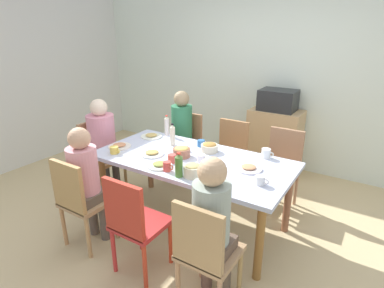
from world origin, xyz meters
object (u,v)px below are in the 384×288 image
object	(u,v)px
chair_5	(205,250)
plate_0	(160,165)
bottle_2	(172,135)
bowl_1	(193,170)
dining_table	(192,165)
person_6	(102,138)
bowl_2	(209,147)
plate_2	(151,136)
microwave	(278,100)
plate_3	(120,146)
cup_4	(167,166)
person_0	(181,130)
chair_0	(185,143)
chair_3	(282,164)
cup_1	(201,143)
cup_0	(266,153)
chair_1	(134,221)
plate_4	(152,153)
side_cabinet	(274,141)
bowl_0	(182,152)
person_4	(86,177)
cup_2	(172,159)
bottle_0	(167,126)
chair_6	(99,153)
chair_2	(229,153)
cup_3	(201,159)
plate_1	(249,168)
cup_6	(260,180)
chair_4	(80,199)
person_5	(212,221)

from	to	relation	value
chair_5	plate_0	bearing A→B (deg)	146.15
bottle_2	bowl_1	bearing A→B (deg)	-41.64
chair_5	dining_table	bearing A→B (deg)	127.08
person_6	bowl_2	world-z (taller)	person_6
plate_2	microwave	distance (m)	1.80
plate_3	cup_4	size ratio (longest dim) A/B	2.29
person_0	chair_0	bearing A→B (deg)	90.00
dining_table	chair_3	world-z (taller)	chair_3
cup_1	cup_0	bearing A→B (deg)	5.80
chair_1	plate_0	xyz separation A→B (m)	(-0.15, 0.54, 0.25)
plate_4	side_cabinet	distance (m)	2.02
chair_1	bowl_0	size ratio (longest dim) A/B	5.16
plate_3	bowl_2	distance (m)	0.98
bowl_2	person_4	bearing A→B (deg)	-124.90
plate_2	cup_2	distance (m)	0.80
plate_4	bottle_0	world-z (taller)	bottle_0
plate_2	bottle_0	world-z (taller)	bottle_0
chair_6	chair_1	bearing A→B (deg)	-32.46
plate_3	microwave	xyz separation A→B (m)	(1.10, 1.90, 0.28)
chair_2	chair_5	world-z (taller)	same
cup_0	cup_4	size ratio (longest dim) A/B	1.16
chair_1	cup_3	bearing A→B (deg)	79.59
chair_2	bottle_0	world-z (taller)	bottle_0
plate_2	bowl_0	xyz separation A→B (m)	(0.64, -0.30, 0.04)
plate_2	chair_3	bearing A→B (deg)	22.68
plate_1	plate_0	bearing A→B (deg)	-152.26
cup_1	cup_3	size ratio (longest dim) A/B	1.03
cup_1	side_cabinet	xyz separation A→B (m)	(0.37, 1.41, -0.33)
plate_2	cup_3	bearing A→B (deg)	-21.36
chair_6	cup_6	bearing A→B (deg)	-4.52
chair_3	plate_1	xyz separation A→B (m)	(-0.08, -0.81, 0.25)
person_0	chair_4	bearing A→B (deg)	-90.00
dining_table	plate_3	xyz separation A→B (m)	(-0.83, -0.16, 0.09)
bottle_0	chair_6	bearing A→B (deg)	-149.23
bowl_2	cup_2	world-z (taller)	bowl_2
chair_6	cup_3	bearing A→B (deg)	-2.62
person_5	plate_0	xyz separation A→B (m)	(-0.80, 0.45, 0.06)
person_4	cup_1	distance (m)	1.24
chair_3	cup_2	distance (m)	1.33
chair_5	bowl_2	bearing A→B (deg)	118.18
chair_4	microwave	distance (m)	2.82
dining_table	cup_3	bearing A→B (deg)	-25.27
person_0	chair_2	xyz separation A→B (m)	(0.66, 0.09, -0.21)
cup_3	bottle_2	bearing A→B (deg)	153.10
plate_2	bottle_2	size ratio (longest dim) A/B	1.00
chair_2	chair_6	world-z (taller)	same
plate_3	cup_4	bearing A→B (deg)	-14.51
person_4	plate_3	xyz separation A→B (m)	(-0.17, 0.61, 0.07)
chair_2	plate_1	bearing A→B (deg)	-54.53
person_4	plate_4	bearing A→B (deg)	67.54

